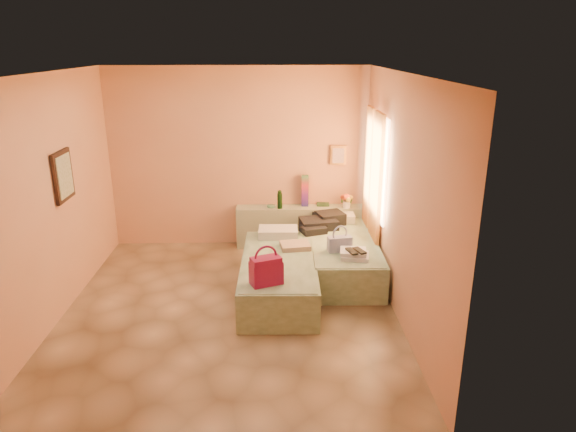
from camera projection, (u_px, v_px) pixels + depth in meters
name	position (u px, v px, depth m)	size (l,w,h in m)	color
ground	(231.00, 309.00, 6.29)	(4.50, 4.50, 0.00)	tan
room_walls	(246.00, 156.00, 6.27)	(4.02, 4.51, 2.81)	tan
headboard_ledge	(301.00, 226.00, 8.21)	(2.05, 0.30, 0.65)	gray
bed_left	(279.00, 276.00, 6.61)	(0.90, 2.00, 0.50)	#A7C29C
bed_right	(342.00, 256.00, 7.25)	(0.90, 2.00, 0.50)	#A7C29C
water_bottle	(280.00, 200.00, 7.99)	(0.08, 0.08, 0.28)	#123216
rainbow_box	(305.00, 191.00, 8.08)	(0.11, 0.11, 0.49)	#981246
small_dish	(271.00, 206.00, 8.08)	(0.13, 0.13, 0.03)	#4F916C
green_book	(323.00, 204.00, 8.17)	(0.19, 0.14, 0.03)	#244427
flower_vase	(347.00, 200.00, 8.02)	(0.21, 0.21, 0.27)	white
magenta_handbag	(266.00, 270.00, 5.79)	(0.35, 0.20, 0.33)	#981246
khaki_garment	(295.00, 246.00, 6.86)	(0.38, 0.31, 0.07)	tan
clothes_pile	(322.00, 222.00, 7.59)	(0.58, 0.58, 0.17)	black
blue_handbag	(340.00, 244.00, 6.73)	(0.31, 0.13, 0.20)	#404C9A
towel_stack	(355.00, 254.00, 6.53)	(0.35, 0.30, 0.10)	silver
sandal_pair	(356.00, 251.00, 6.47)	(0.17, 0.22, 0.02)	black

